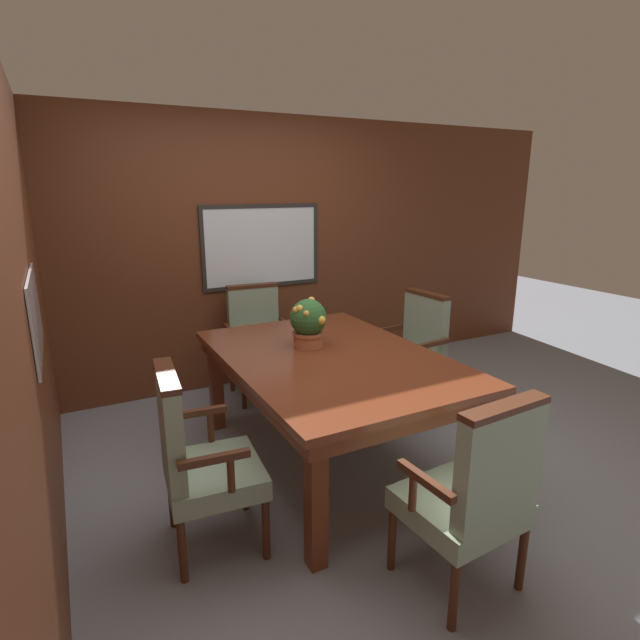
{
  "coord_description": "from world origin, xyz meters",
  "views": [
    {
      "loc": [
        -1.51,
        -2.52,
        1.82
      ],
      "look_at": [
        -0.02,
        0.32,
        0.96
      ],
      "focal_mm": 28.0,
      "sensor_mm": 36.0,
      "label": 1
    }
  ],
  "objects_px": {
    "chair_head_far": "(258,338)",
    "chair_left_near": "(197,456)",
    "chair_right_far": "(414,348)",
    "potted_plant": "(308,322)",
    "chair_head_near": "(474,491)",
    "dining_table": "(331,368)"
  },
  "relations": [
    {
      "from": "chair_head_far",
      "to": "chair_left_near",
      "type": "xyz_separation_m",
      "value": [
        -0.99,
        -1.76,
        0.0
      ]
    },
    {
      "from": "chair_right_far",
      "to": "potted_plant",
      "type": "relative_size",
      "value": 2.92
    },
    {
      "from": "chair_left_near",
      "to": "potted_plant",
      "type": "height_order",
      "value": "potted_plant"
    },
    {
      "from": "chair_left_near",
      "to": "potted_plant",
      "type": "distance_m",
      "value": 1.23
    },
    {
      "from": "chair_left_near",
      "to": "chair_head_far",
      "type": "bearing_deg",
      "value": -23.94
    },
    {
      "from": "chair_right_far",
      "to": "potted_plant",
      "type": "bearing_deg",
      "value": -83.25
    },
    {
      "from": "chair_head_near",
      "to": "dining_table",
      "type": "bearing_deg",
      "value": -92.74
    },
    {
      "from": "chair_left_near",
      "to": "potted_plant",
      "type": "bearing_deg",
      "value": -49.7
    },
    {
      "from": "chair_right_far",
      "to": "chair_left_near",
      "type": "height_order",
      "value": "same"
    },
    {
      "from": "dining_table",
      "to": "potted_plant",
      "type": "relative_size",
      "value": 5.58
    },
    {
      "from": "chair_left_near",
      "to": "chair_head_near",
      "type": "bearing_deg",
      "value": -125.2
    },
    {
      "from": "dining_table",
      "to": "chair_head_near",
      "type": "xyz_separation_m",
      "value": [
        0.01,
        -1.29,
        -0.15
      ]
    },
    {
      "from": "chair_head_near",
      "to": "chair_right_far",
      "type": "bearing_deg",
      "value": -123.83
    },
    {
      "from": "chair_head_near",
      "to": "chair_right_far",
      "type": "xyz_separation_m",
      "value": [
        1.03,
        1.73,
        0.0
      ]
    },
    {
      "from": "potted_plant",
      "to": "dining_table",
      "type": "bearing_deg",
      "value": -79.14
    },
    {
      "from": "chair_right_far",
      "to": "chair_left_near",
      "type": "relative_size",
      "value": 1.0
    },
    {
      "from": "dining_table",
      "to": "chair_left_near",
      "type": "height_order",
      "value": "chair_left_near"
    },
    {
      "from": "chair_right_far",
      "to": "chair_head_far",
      "type": "bearing_deg",
      "value": -134.29
    },
    {
      "from": "dining_table",
      "to": "potted_plant",
      "type": "distance_m",
      "value": 0.35
    },
    {
      "from": "dining_table",
      "to": "chair_head_near",
      "type": "height_order",
      "value": "chair_head_near"
    },
    {
      "from": "dining_table",
      "to": "chair_left_near",
      "type": "relative_size",
      "value": 1.91
    },
    {
      "from": "potted_plant",
      "to": "chair_head_far",
      "type": "bearing_deg",
      "value": 88.12
    }
  ]
}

